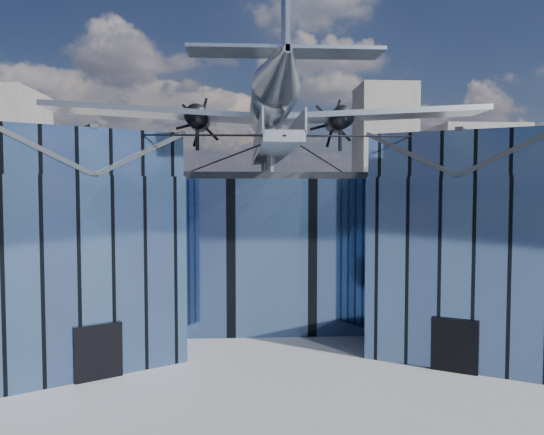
{
  "coord_description": "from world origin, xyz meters",
  "views": [
    {
      "loc": [
        -1.83,
        -29.2,
        8.84
      ],
      "look_at": [
        0.0,
        2.0,
        7.2
      ],
      "focal_mm": 35.0,
      "sensor_mm": 36.0,
      "label": 1
    }
  ],
  "objects": [
    {
      "name": "museum",
      "position": [
        0.0,
        5.82,
        5.54
      ],
      "size": [
        32.88,
        24.5,
        17.6
      ],
      "color": "#496595",
      "rests_on": "ground"
    },
    {
      "name": "ground_plane",
      "position": [
        0.0,
        0.0,
        0.0
      ],
      "size": [
        120.0,
        120.0,
        0.0
      ],
      "primitive_type": "plane",
      "color": "gray"
    },
    {
      "name": "bg_towers",
      "position": [
        1.45,
        50.49,
        10.01
      ],
      "size": [
        77.0,
        24.5,
        26.0
      ],
      "color": "gray",
      "rests_on": "ground"
    }
  ]
}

